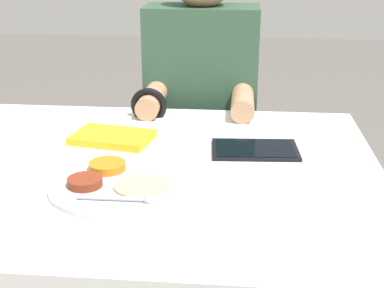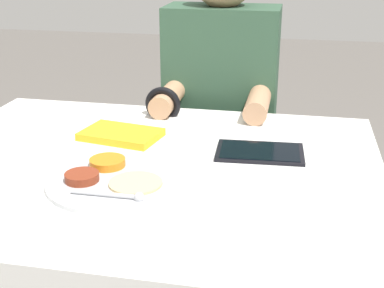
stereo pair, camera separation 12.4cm
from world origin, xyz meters
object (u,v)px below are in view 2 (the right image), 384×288
object	(u,v)px
thali_tray	(113,179)
person_diner	(220,139)
red_notebook	(121,135)
tablet_device	(260,152)

from	to	relation	value
thali_tray	person_diner	distance (m)	0.77
thali_tray	red_notebook	distance (m)	0.28
red_notebook	person_diner	world-z (taller)	person_diner
red_notebook	tablet_device	world-z (taller)	red_notebook
thali_tray	tablet_device	xyz separation A→B (m)	(0.31, 0.24, -0.00)
thali_tray	red_notebook	size ratio (longest dim) A/B	1.33
person_diner	tablet_device	bearing A→B (deg)	-70.91
person_diner	red_notebook	bearing A→B (deg)	-113.73
red_notebook	person_diner	bearing A→B (deg)	66.27
thali_tray	person_diner	xyz separation A→B (m)	(0.13, 0.74, -0.17)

